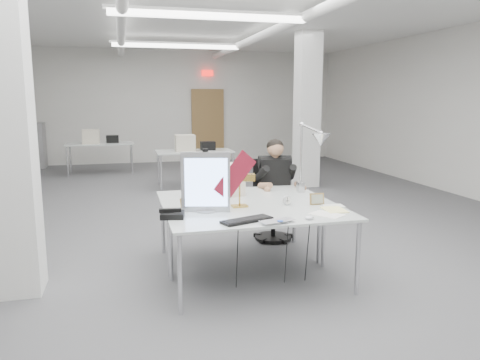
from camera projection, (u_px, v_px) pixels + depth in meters
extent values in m
cube|color=#4C4C4E|center=(213.00, 224.00, 7.03)|extent=(10.00, 14.00, 0.02)
cube|color=silver|center=(166.00, 107.00, 13.44)|extent=(10.00, 0.02, 3.20)
cube|color=white|center=(6.00, 126.00, 4.29)|extent=(0.45, 0.45, 3.20)
cube|color=white|center=(307.00, 110.00, 9.74)|extent=(0.45, 0.45, 3.20)
cube|color=brown|center=(208.00, 125.00, 13.76)|extent=(0.95, 0.08, 2.10)
cube|color=red|center=(207.00, 73.00, 13.46)|extent=(0.32, 0.06, 0.16)
cylinder|color=silver|center=(122.00, 9.00, 6.21)|extent=(0.16, 13.60, 0.16)
cylinder|color=silver|center=(305.00, 17.00, 6.84)|extent=(0.16, 13.60, 0.16)
cube|color=white|center=(211.00, 16.00, 6.51)|extent=(2.80, 0.14, 0.08)
cube|color=white|center=(177.00, 46.00, 10.33)|extent=(2.80, 0.14, 0.08)
cube|color=silver|center=(261.00, 215.00, 4.52)|extent=(1.80, 0.90, 0.02)
cube|color=silver|center=(239.00, 196.00, 5.37)|extent=(1.80, 0.90, 0.02)
cube|color=silver|center=(195.00, 151.00, 9.81)|extent=(1.60, 0.80, 0.02)
cube|color=silver|center=(100.00, 144.00, 11.43)|extent=(1.60, 0.80, 0.02)
cube|color=gray|center=(36.00, 145.00, 12.43)|extent=(0.45, 0.55, 1.20)
cube|color=#A1A2A6|center=(206.00, 182.00, 4.55)|extent=(0.47, 0.16, 0.59)
cube|color=maroon|center=(235.00, 175.00, 4.58)|extent=(0.45, 0.11, 0.50)
cube|color=black|center=(247.00, 220.00, 4.23)|extent=(0.51, 0.32, 0.02)
imported|color=#BBBABF|center=(280.00, 223.00, 4.14)|extent=(0.37, 0.28, 0.03)
ellipsoid|color=silver|center=(310.00, 218.00, 4.29)|extent=(0.10, 0.07, 0.04)
cube|color=black|center=(173.00, 215.00, 4.36)|extent=(0.25, 0.23, 0.05)
cube|color=#A68447|center=(187.00, 203.00, 4.72)|extent=(0.14, 0.09, 0.11)
cube|color=olive|center=(317.00, 199.00, 4.89)|extent=(0.16, 0.05, 0.12)
cylinder|color=silver|center=(287.00, 200.00, 4.88)|extent=(0.10, 0.05, 0.09)
cube|color=white|center=(327.00, 214.00, 4.47)|extent=(0.34, 0.37, 0.01)
cube|color=#FFF598|center=(334.00, 210.00, 4.66)|extent=(0.21, 0.29, 0.01)
cube|color=silver|center=(333.00, 206.00, 4.82)|extent=(0.22, 0.16, 0.01)
cube|color=beige|center=(224.00, 180.00, 5.35)|extent=(0.44, 0.43, 0.35)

